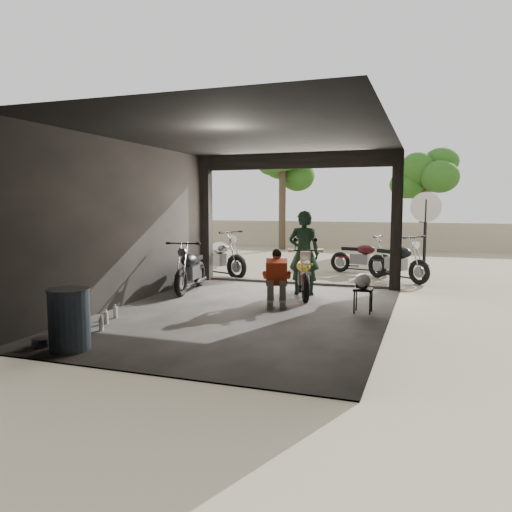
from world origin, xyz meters
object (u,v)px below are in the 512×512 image
Objects in this scene: rider at (304,253)px; mechanic at (277,279)px; main_bike at (303,272)px; stool at (363,292)px; outside_bike_a at (217,254)px; helmet at (363,281)px; oil_drum at (69,320)px; left_bike at (191,266)px; outside_bike_c at (398,258)px; sign_post at (425,222)px; outside_bike_b at (362,254)px.

mechanic is at bearing 77.59° from rider.
main_bike is 1.18m from mechanic.
mechanic is at bearing 178.39° from stool.
helmet is (4.35, -3.35, -0.04)m from outside_bike_a.
outside_bike_a is at bearing 97.39° from oil_drum.
left_bike is 4.72m from oil_drum.
main_bike is 1.51× the size of mechanic.
rider is 2.11m from stool.
left_bike is (-2.58, -0.18, 0.04)m from main_bike.
rider reaches higher than mechanic.
left_bike is at bearing 165.59° from stool.
rider is (-1.80, -2.78, 0.33)m from outside_bike_c.
sign_post is (4.45, 7.98, 1.11)m from oil_drum.
left_bike reaches higher than main_bike.
rider is 1.72× the size of mechanic.
outside_bike_a reaches higher than main_bike.
sign_post is at bearing 33.43° from main_bike.
outside_bike_c reaches higher than oil_drum.
sign_post reaches higher than main_bike.
outside_bike_b is at bearing 82.99° from outside_bike_c.
left_bike is 1.05× the size of outside_bike_b.
outside_bike_a is 3.48m from rider.
outside_bike_c is 5.79× the size of helmet.
outside_bike_c is 2.08× the size of oil_drum.
rider reaches higher than outside_bike_b.
outside_bike_c is 4.22m from stool.
sign_post is at bearing 60.87° from oil_drum.
outside_bike_c is (4.34, 3.17, 0.01)m from left_bike.
oil_drum is at bearing -106.87° from sign_post.
helmet is (-0.35, -4.23, 0.01)m from outside_bike_c.
mechanic is 0.47× the size of sign_post.
rider reaches higher than outside_bike_c.
outside_bike_a reaches higher than stool.
oil_drum is at bearing 64.37° from rider.
main_bike is at bearing 139.69° from stool.
left_bike is 0.75× the size of sign_post.
main_bike is at bearing 152.34° from helmet.
rider is at bearing -174.32° from outside_bike_c.
mechanic is at bearing -118.08° from outside_bike_a.
oil_drum is at bearing -92.42° from left_bike.
sign_post reaches higher than mechanic.
mechanic is at bearing -109.52° from sign_post.
mechanic is (-2.00, -4.15, -0.06)m from outside_bike_c.
stool is at bearing -158.65° from outside_bike_b.
left_bike is 6.05m from sign_post.
mechanic is at bearing -167.09° from outside_bike_c.
left_bike is 0.91× the size of outside_bike_a.
outside_bike_b is at bearing 97.72° from stool.
outside_bike_b is at bearing 43.30° from left_bike.
sign_post is (0.99, 4.32, 1.14)m from stool.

